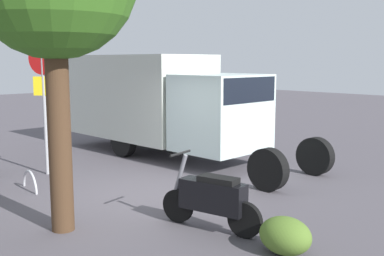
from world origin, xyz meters
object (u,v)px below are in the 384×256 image
(bike_rack_hoop, at_px, (30,190))
(motorcycle, at_px, (212,198))
(box_truck_near, at_px, (161,100))
(stop_sign, at_px, (43,87))

(bike_rack_hoop, bearing_deg, motorcycle, -165.65)
(box_truck_near, xyz_separation_m, bike_rack_hoop, (-0.93, 4.39, -1.59))
(bike_rack_hoop, bearing_deg, stop_sign, -41.06)
(box_truck_near, xyz_separation_m, stop_sign, (0.10, 3.49, 0.49))
(box_truck_near, distance_m, motorcycle, 6.22)
(box_truck_near, relative_size, bike_rack_hoop, 9.48)
(box_truck_near, height_order, motorcycle, box_truck_near)
(stop_sign, bearing_deg, motorcycle, -177.99)
(motorcycle, xyz_separation_m, stop_sign, (5.26, 0.18, 1.56))
(motorcycle, height_order, bike_rack_hoop, motorcycle)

